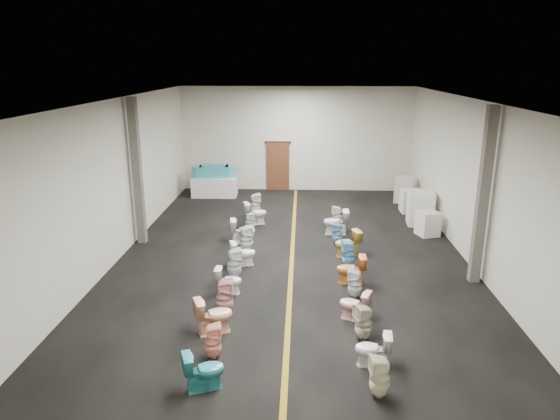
{
  "coord_description": "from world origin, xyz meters",
  "views": [
    {
      "loc": [
        0.26,
        -13.64,
        5.46
      ],
      "look_at": [
        -0.4,
        1.0,
        1.11
      ],
      "focal_mm": 32.0,
      "sensor_mm": 36.0,
      "label": 1
    }
  ],
  "objects_px": {
    "appliance_crate_c": "(411,201)",
    "appliance_crate_d": "(404,189)",
    "toilet_right_0": "(380,377)",
    "toilet_right_2": "(363,323)",
    "appliance_crate_a": "(428,224)",
    "toilet_right_7": "(347,243)",
    "toilet_left_3": "(225,297)",
    "toilet_left_11": "(255,205)",
    "display_table": "(215,186)",
    "toilet_right_4": "(355,284)",
    "toilet_right_5": "(351,269)",
    "appliance_crate_b": "(420,208)",
    "toilet_right_1": "(373,350)",
    "toilet_right_10": "(337,216)",
    "toilet_right_8": "(337,234)",
    "toilet_left_5": "(234,264)",
    "toilet_right_9": "(336,222)",
    "toilet_left_9": "(250,222)",
    "toilet_right_6": "(348,254)",
    "toilet_left_8": "(243,231)",
    "bathtub": "(214,171)",
    "toilet_left_4": "(228,280)",
    "toilet_right_3": "(354,305)",
    "toilet_left_2": "(214,315)",
    "toilet_left_1": "(213,341)",
    "toilet_left_6": "(243,253)",
    "toilet_left_10": "(255,213)",
    "toilet_left_0": "(204,370)"
  },
  "relations": [
    {
      "from": "appliance_crate_b",
      "to": "toilet_left_11",
      "type": "xyz_separation_m",
      "value": [
        -5.85,
        0.75,
        -0.15
      ]
    },
    {
      "from": "toilet_left_11",
      "to": "toilet_right_7",
      "type": "xyz_separation_m",
      "value": [
        3.07,
        -3.86,
        -0.04
      ]
    },
    {
      "from": "bathtub",
      "to": "appliance_crate_b",
      "type": "distance_m",
      "value": 8.6
    },
    {
      "from": "toilet_left_4",
      "to": "appliance_crate_d",
      "type": "bearing_deg",
      "value": -32.25
    },
    {
      "from": "toilet_right_1",
      "to": "toilet_right_8",
      "type": "bearing_deg",
      "value": -172.19
    },
    {
      "from": "appliance_crate_c",
      "to": "toilet_right_5",
      "type": "height_order",
      "value": "appliance_crate_c"
    },
    {
      "from": "appliance_crate_a",
      "to": "toilet_left_8",
      "type": "height_order",
      "value": "appliance_crate_a"
    },
    {
      "from": "appliance_crate_c",
      "to": "appliance_crate_d",
      "type": "distance_m",
      "value": 1.46
    },
    {
      "from": "toilet_left_10",
      "to": "toilet_right_3",
      "type": "relative_size",
      "value": 1.14
    },
    {
      "from": "toilet_left_2",
      "to": "toilet_left_10",
      "type": "relative_size",
      "value": 1.0
    },
    {
      "from": "toilet_left_6",
      "to": "appliance_crate_d",
      "type": "bearing_deg",
      "value": -57.15
    },
    {
      "from": "display_table",
      "to": "toilet_right_4",
      "type": "relative_size",
      "value": 2.54
    },
    {
      "from": "toilet_right_6",
      "to": "appliance_crate_b",
      "type": "bearing_deg",
      "value": 135.3
    },
    {
      "from": "toilet_left_4",
      "to": "toilet_right_9",
      "type": "bearing_deg",
      "value": -30.74
    },
    {
      "from": "toilet_left_4",
      "to": "toilet_left_6",
      "type": "relative_size",
      "value": 0.93
    },
    {
      "from": "toilet_left_4",
      "to": "toilet_right_2",
      "type": "relative_size",
      "value": 0.85
    },
    {
      "from": "toilet_left_5",
      "to": "toilet_right_7",
      "type": "bearing_deg",
      "value": -80.36
    },
    {
      "from": "appliance_crate_b",
      "to": "toilet_right_1",
      "type": "xyz_separation_m",
      "value": [
        -2.78,
        -8.66,
        -0.24
      ]
    },
    {
      "from": "bathtub",
      "to": "toilet_left_2",
      "type": "relative_size",
      "value": 2.31
    },
    {
      "from": "toilet_left_9",
      "to": "toilet_right_8",
      "type": "bearing_deg",
      "value": -113.05
    },
    {
      "from": "toilet_right_0",
      "to": "appliance_crate_c",
      "type": "bearing_deg",
      "value": 158.46
    },
    {
      "from": "toilet_right_0",
      "to": "toilet_left_4",
      "type": "bearing_deg",
      "value": -148.42
    },
    {
      "from": "toilet_left_8",
      "to": "toilet_right_10",
      "type": "distance_m",
      "value": 3.53
    },
    {
      "from": "toilet_right_0",
      "to": "toilet_right_2",
      "type": "distance_m",
      "value": 1.82
    },
    {
      "from": "display_table",
      "to": "toilet_right_0",
      "type": "xyz_separation_m",
      "value": [
        5.04,
        -13.1,
        -0.03
      ]
    },
    {
      "from": "toilet_left_5",
      "to": "toilet_right_7",
      "type": "distance_m",
      "value": 3.55
    },
    {
      "from": "toilet_left_9",
      "to": "toilet_right_6",
      "type": "relative_size",
      "value": 0.87
    },
    {
      "from": "toilet_right_0",
      "to": "toilet_right_1",
      "type": "distance_m",
      "value": 0.91
    },
    {
      "from": "toilet_right_1",
      "to": "toilet_right_5",
      "type": "xyz_separation_m",
      "value": [
        -0.07,
        3.66,
        0.03
      ]
    },
    {
      "from": "display_table",
      "to": "appliance_crate_c",
      "type": "bearing_deg",
      "value": -14.48
    },
    {
      "from": "toilet_right_2",
      "to": "toilet_right_5",
      "type": "bearing_deg",
      "value": 156.39
    },
    {
      "from": "toilet_left_2",
      "to": "toilet_right_10",
      "type": "xyz_separation_m",
      "value": [
        3.03,
        7.21,
        -0.03
      ]
    },
    {
      "from": "toilet_right_6",
      "to": "toilet_left_1",
      "type": "bearing_deg",
      "value": -42.48
    },
    {
      "from": "toilet_right_7",
      "to": "toilet_right_2",
      "type": "bearing_deg",
      "value": -20.06
    },
    {
      "from": "toilet_left_6",
      "to": "toilet_left_0",
      "type": "bearing_deg",
      "value": 162.28
    },
    {
      "from": "toilet_left_2",
      "to": "toilet_left_5",
      "type": "distance_m",
      "value": 2.74
    },
    {
      "from": "toilet_right_3",
      "to": "toilet_right_8",
      "type": "xyz_separation_m",
      "value": [
        -0.06,
        4.74,
        0.0
      ]
    },
    {
      "from": "toilet_left_3",
      "to": "toilet_right_10",
      "type": "height_order",
      "value": "toilet_left_3"
    },
    {
      "from": "toilet_right_10",
      "to": "toilet_right_8",
      "type": "bearing_deg",
      "value": -12.65
    },
    {
      "from": "appliance_crate_c",
      "to": "toilet_right_0",
      "type": "bearing_deg",
      "value": -104.14
    },
    {
      "from": "appliance_crate_c",
      "to": "toilet_right_3",
      "type": "relative_size",
      "value": 1.2
    },
    {
      "from": "appliance_crate_c",
      "to": "toilet_right_4",
      "type": "relative_size",
      "value": 1.16
    },
    {
      "from": "toilet_left_4",
      "to": "toilet_right_5",
      "type": "distance_m",
      "value": 3.14
    },
    {
      "from": "toilet_right_9",
      "to": "appliance_crate_a",
      "type": "bearing_deg",
      "value": 91.63
    },
    {
      "from": "toilet_left_3",
      "to": "toilet_right_3",
      "type": "bearing_deg",
      "value": -98.34
    },
    {
      "from": "toilet_left_5",
      "to": "appliance_crate_a",
      "type": "bearing_deg",
      "value": -77.62
    },
    {
      "from": "appliance_crate_a",
      "to": "toilet_right_7",
      "type": "relative_size",
      "value": 1.03
    },
    {
      "from": "appliance_crate_b",
      "to": "appliance_crate_d",
      "type": "height_order",
      "value": "appliance_crate_b"
    },
    {
      "from": "toilet_left_3",
      "to": "toilet_left_11",
      "type": "distance_m",
      "value": 7.54
    },
    {
      "from": "toilet_right_2",
      "to": "toilet_right_7",
      "type": "height_order",
      "value": "toilet_right_2"
    }
  ]
}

